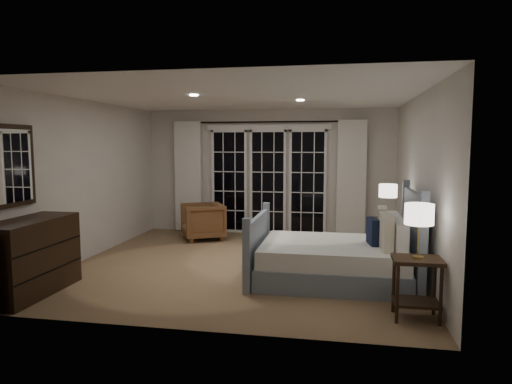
% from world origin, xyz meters
% --- Properties ---
extents(floor, '(5.00, 5.00, 0.00)m').
position_xyz_m(floor, '(0.00, 0.00, 0.00)').
color(floor, '#8E714C').
rests_on(floor, ground).
extents(ceiling, '(5.00, 5.00, 0.00)m').
position_xyz_m(ceiling, '(0.00, 0.00, 2.50)').
color(ceiling, white).
rests_on(ceiling, wall_back).
extents(wall_left, '(0.02, 5.00, 2.50)m').
position_xyz_m(wall_left, '(-2.50, 0.00, 1.25)').
color(wall_left, silver).
rests_on(wall_left, floor).
extents(wall_right, '(0.02, 5.00, 2.50)m').
position_xyz_m(wall_right, '(2.50, 0.00, 1.25)').
color(wall_right, silver).
rests_on(wall_right, floor).
extents(wall_back, '(5.00, 0.02, 2.50)m').
position_xyz_m(wall_back, '(0.00, 2.50, 1.25)').
color(wall_back, silver).
rests_on(wall_back, floor).
extents(wall_front, '(5.00, 0.02, 2.50)m').
position_xyz_m(wall_front, '(0.00, -2.50, 1.25)').
color(wall_front, silver).
rests_on(wall_front, floor).
extents(french_doors, '(2.50, 0.04, 2.20)m').
position_xyz_m(french_doors, '(0.00, 2.46, 1.09)').
color(french_doors, black).
rests_on(french_doors, wall_back).
extents(curtain_rod, '(3.50, 0.03, 0.03)m').
position_xyz_m(curtain_rod, '(0.00, 2.40, 2.25)').
color(curtain_rod, black).
rests_on(curtain_rod, wall_back).
extents(curtain_left, '(0.55, 0.10, 2.25)m').
position_xyz_m(curtain_left, '(-1.65, 2.38, 1.15)').
color(curtain_left, white).
rests_on(curtain_left, curtain_rod).
extents(curtain_right, '(0.55, 0.10, 2.25)m').
position_xyz_m(curtain_right, '(1.65, 2.38, 1.15)').
color(curtain_right, white).
rests_on(curtain_right, curtain_rod).
extents(downlight_a, '(0.12, 0.12, 0.01)m').
position_xyz_m(downlight_a, '(0.80, 0.60, 2.49)').
color(downlight_a, white).
rests_on(downlight_a, ceiling).
extents(downlight_b, '(0.12, 0.12, 0.01)m').
position_xyz_m(downlight_b, '(-0.60, -0.40, 2.49)').
color(downlight_b, white).
rests_on(downlight_b, ceiling).
extents(bed, '(2.08, 1.49, 1.21)m').
position_xyz_m(bed, '(1.42, -0.58, 0.31)').
color(bed, gray).
rests_on(bed, floor).
extents(nightstand_left, '(0.50, 0.40, 0.65)m').
position_xyz_m(nightstand_left, '(2.23, -1.79, 0.42)').
color(nightstand_left, black).
rests_on(nightstand_left, floor).
extents(nightstand_right, '(0.51, 0.41, 0.66)m').
position_xyz_m(nightstand_right, '(2.16, 0.62, 0.44)').
color(nightstand_right, black).
rests_on(nightstand_right, floor).
extents(lamp_left, '(0.29, 0.29, 0.56)m').
position_xyz_m(lamp_left, '(2.23, -1.79, 1.09)').
color(lamp_left, tan).
rests_on(lamp_left, nightstand_left).
extents(lamp_right, '(0.28, 0.28, 0.54)m').
position_xyz_m(lamp_right, '(2.16, 0.62, 1.09)').
color(lamp_right, tan).
rests_on(lamp_right, nightstand_right).
extents(armchair, '(1.02, 1.01, 0.69)m').
position_xyz_m(armchair, '(-1.13, 1.66, 0.35)').
color(armchair, brown).
rests_on(armchair, floor).
extents(dresser, '(0.55, 1.29, 0.92)m').
position_xyz_m(dresser, '(-2.23, -1.80, 0.46)').
color(dresser, black).
rests_on(dresser, floor).
extents(mirror, '(0.05, 0.85, 1.00)m').
position_xyz_m(mirror, '(-2.47, -1.80, 1.55)').
color(mirror, black).
rests_on(mirror, wall_left).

